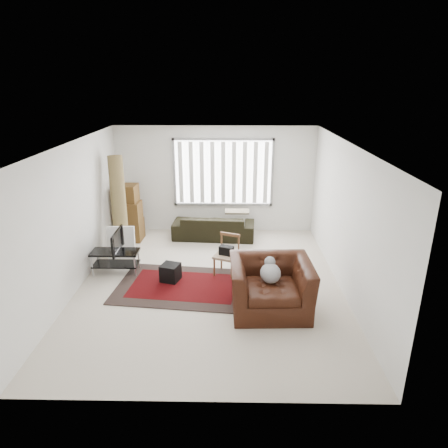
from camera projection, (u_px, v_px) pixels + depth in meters
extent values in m
plane|color=beige|center=(210.00, 284.00, 7.75)|extent=(6.00, 6.00, 0.00)
cube|color=white|center=(208.00, 145.00, 6.83)|extent=(5.00, 6.00, 0.02)
cube|color=white|center=(215.00, 180.00, 10.11)|extent=(5.00, 0.02, 2.70)
cube|color=white|center=(195.00, 307.00, 4.47)|extent=(5.00, 0.02, 2.70)
cube|color=white|center=(73.00, 218.00, 7.34)|extent=(0.02, 6.00, 2.70)
cube|color=white|center=(346.00, 220.00, 7.25)|extent=(0.02, 6.00, 2.70)
cube|color=white|center=(223.00, 172.00, 10.02)|extent=(2.40, 0.01, 1.60)
cube|color=gray|center=(223.00, 173.00, 10.00)|extent=(2.52, 0.06, 1.72)
cube|color=white|center=(223.00, 173.00, 9.96)|extent=(2.40, 0.02, 1.55)
cube|color=black|center=(183.00, 286.00, 7.67)|extent=(2.67, 1.93, 0.02)
cube|color=#470608|center=(183.00, 286.00, 7.67)|extent=(2.10, 1.36, 0.00)
cube|color=black|center=(115.00, 252.00, 8.08)|extent=(0.95, 0.43, 0.04)
cube|color=black|center=(116.00, 264.00, 8.17)|extent=(0.92, 0.40, 0.03)
cylinder|color=#B2B2B7|center=(92.00, 266.00, 7.99)|extent=(0.03, 0.03, 0.48)
cylinder|color=#B2B2B7|center=(135.00, 266.00, 7.98)|extent=(0.03, 0.03, 0.48)
cylinder|color=#B2B2B7|center=(98.00, 258.00, 8.33)|extent=(0.03, 0.03, 0.48)
cylinder|color=#B2B2B7|center=(139.00, 258.00, 8.32)|extent=(0.03, 0.03, 0.48)
imported|color=black|center=(114.00, 241.00, 8.00)|extent=(0.10, 0.77, 0.44)
cube|color=black|center=(170.00, 272.00, 7.82)|extent=(0.42, 0.42, 0.33)
cube|color=brown|center=(131.00, 230.00, 9.85)|extent=(0.60, 0.55, 0.52)
cube|color=brown|center=(130.00, 211.00, 9.65)|extent=(0.54, 0.49, 0.46)
cube|color=brown|center=(127.00, 193.00, 9.55)|extent=(0.49, 0.49, 0.41)
cube|color=silver|center=(121.00, 243.00, 8.72)|extent=(0.60, 0.20, 0.76)
cylinder|color=brown|center=(119.00, 205.00, 8.92)|extent=(0.55, 0.98, 2.21)
imported|color=black|center=(214.00, 223.00, 9.92)|extent=(2.06, 1.00, 0.77)
cube|color=#8C755C|center=(226.00, 256.00, 8.02)|extent=(0.58, 0.58, 0.05)
cylinder|color=brown|center=(214.00, 267.00, 7.99)|extent=(0.04, 0.04, 0.42)
cylinder|color=brown|center=(232.00, 270.00, 7.86)|extent=(0.04, 0.04, 0.42)
cylinder|color=brown|center=(221.00, 260.00, 8.32)|extent=(0.04, 0.04, 0.42)
cylinder|color=brown|center=(238.00, 263.00, 8.19)|extent=(0.04, 0.04, 0.42)
cube|color=brown|center=(230.00, 235.00, 8.06)|extent=(0.41, 0.19, 0.06)
cube|color=brown|center=(222.00, 241.00, 8.19)|extent=(0.05, 0.05, 0.42)
cube|color=brown|center=(239.00, 244.00, 8.05)|extent=(0.05, 0.05, 0.42)
cube|color=black|center=(226.00, 250.00, 7.98)|extent=(0.32, 0.25, 0.18)
imported|color=#33150A|center=(271.00, 283.00, 6.76)|extent=(1.40, 1.23, 1.01)
ellipsoid|color=#59595B|center=(271.00, 275.00, 6.71)|extent=(0.29, 0.37, 0.25)
sphere|color=#59595B|center=(270.00, 262.00, 6.83)|extent=(0.19, 0.19, 0.19)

